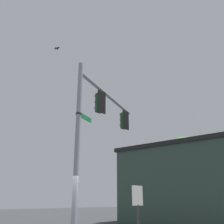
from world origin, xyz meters
The scene contains 9 objects.
signal_pole centered at (0.00, 0.00, 3.85)m, with size 0.22×0.22×7.70m, color gray.
mast_arm centered at (2.96, 1.24, 7.22)m, with size 0.20×0.20×6.42m, color gray.
traffic_light_nearest_pole centered at (1.84, 0.79, 6.42)m, with size 0.54×0.49×1.31m.
traffic_light_mid_inner centered at (5.05, 2.13, 6.42)m, with size 0.54×0.49×1.31m.
street_name_sign centered at (0.33, 0.14, 5.18)m, with size 1.19×0.59×0.22m.
bird_flying centered at (-0.27, 1.93, 9.36)m, with size 0.25×0.35×0.08m.
storefront_building centered at (11.54, 1.60, 2.78)m, with size 7.79×10.51×5.54m.
tree_by_storefront centered at (13.47, 2.95, 4.77)m, with size 4.13×4.13×6.86m.
historical_marker centered at (1.88, -1.65, 1.40)m, with size 0.60×0.08×2.13m.
Camera 1 is at (-6.14, -8.71, 1.57)m, focal length 40.50 mm.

